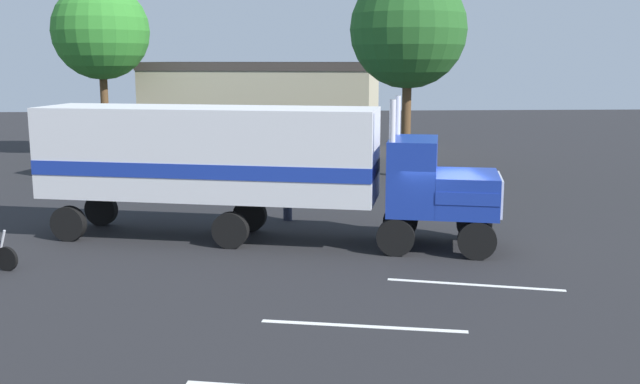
{
  "coord_description": "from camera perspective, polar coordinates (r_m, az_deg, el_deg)",
  "views": [
    {
      "loc": [
        -4.71,
        -20.7,
        5.58
      ],
      "look_at": [
        -3.42,
        1.02,
        1.6
      ],
      "focal_mm": 40.56,
      "sensor_mm": 36.0,
      "label": 1
    }
  ],
  "objects": [
    {
      "name": "lane_stripe_mid",
      "position": [
        15.64,
        3.42,
        -10.53
      ],
      "size": [
        4.34,
        1.07,
        0.01
      ],
      "primitive_type": "cube",
      "rotation": [
        0.0,
        0.0,
        -0.21
      ],
      "color": "silver",
      "rests_on": "ground_plane"
    },
    {
      "name": "building_backdrop",
      "position": [
        45.8,
        -4.6,
        7.04
      ],
      "size": [
        15.22,
        9.2,
        5.46
      ],
      "color": "#B7AD8C",
      "rests_on": "ground_plane"
    },
    {
      "name": "person_bystander",
      "position": [
        25.4,
        -2.56,
        -0.27
      ],
      "size": [
        0.43,
        0.48,
        1.63
      ],
      "color": "#2D3347",
      "rests_on": "ground_plane"
    },
    {
      "name": "tree_center",
      "position": [
        43.7,
        -16.91,
        12.02
      ],
      "size": [
        5.46,
        5.46,
        9.93
      ],
      "color": "brown",
      "rests_on": "ground_plane"
    },
    {
      "name": "tree_left",
      "position": [
        34.96,
        6.97,
        12.56
      ],
      "size": [
        5.5,
        5.5,
        9.74
      ],
      "color": "brown",
      "rests_on": "ground_plane"
    },
    {
      "name": "ground_plane",
      "position": [
        21.95,
        9.14,
        -4.49
      ],
      "size": [
        120.0,
        120.0,
        0.0
      ],
      "primitive_type": "plane",
      "color": "#232326"
    },
    {
      "name": "parked_bus",
      "position": [
        33.91,
        -10.68,
        4.24
      ],
      "size": [
        11.25,
        5.82,
        3.4
      ],
      "color": "#1E5999",
      "rests_on": "ground_plane"
    },
    {
      "name": "lane_stripe_near",
      "position": [
        18.74,
        12.11,
        -7.18
      ],
      "size": [
        4.28,
        1.36,
        0.01
      ],
      "primitive_type": "cube",
      "rotation": [
        0.0,
        0.0,
        -0.28
      ],
      "color": "silver",
      "rests_on": "ground_plane"
    },
    {
      "name": "semi_truck",
      "position": [
        22.51,
        -6.1,
        2.51
      ],
      "size": [
        14.35,
        5.76,
        4.5
      ],
      "color": "#193399",
      "rests_on": "ground_plane"
    }
  ]
}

